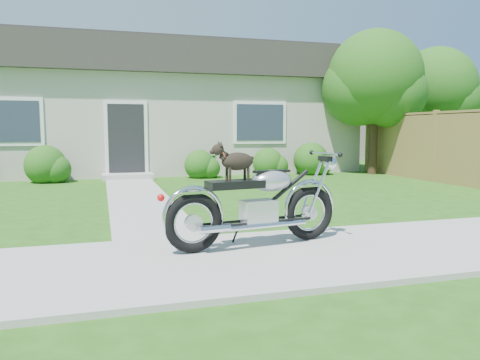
{
  "coord_description": "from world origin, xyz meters",
  "views": [
    {
      "loc": [
        -2.19,
        -4.68,
        1.39
      ],
      "look_at": [
        -0.51,
        1.0,
        0.75
      ],
      "focal_mm": 35.0,
      "sensor_mm": 36.0,
      "label": 1
    }
  ],
  "objects_px": {
    "potted_plant_right": "(212,166)",
    "motorcycle_with_dog": "(258,202)",
    "potted_plant_left": "(41,167)",
    "fence": "(435,146)",
    "tree_far": "(440,91)",
    "house": "(165,107)",
    "tree_near": "(380,82)"
  },
  "relations": [
    {
      "from": "potted_plant_right",
      "to": "motorcycle_with_dog",
      "type": "xyz_separation_m",
      "value": [
        -1.36,
        -8.15,
        0.23
      ]
    },
    {
      "from": "potted_plant_left",
      "to": "potted_plant_right",
      "type": "distance_m",
      "value": 4.61
    },
    {
      "from": "fence",
      "to": "motorcycle_with_dog",
      "type": "height_order",
      "value": "fence"
    },
    {
      "from": "fence",
      "to": "tree_far",
      "type": "height_order",
      "value": "tree_far"
    },
    {
      "from": "house",
      "to": "tree_far",
      "type": "distance_m",
      "value": 9.69
    },
    {
      "from": "potted_plant_left",
      "to": "potted_plant_right",
      "type": "xyz_separation_m",
      "value": [
        4.61,
        0.0,
        -0.07
      ]
    },
    {
      "from": "house",
      "to": "potted_plant_left",
      "type": "xyz_separation_m",
      "value": [
        -3.72,
        -3.44,
        -1.75
      ]
    },
    {
      "from": "tree_near",
      "to": "motorcycle_with_dog",
      "type": "height_order",
      "value": "tree_near"
    },
    {
      "from": "tree_far",
      "to": "potted_plant_right",
      "type": "bearing_deg",
      "value": -175.0
    },
    {
      "from": "fence",
      "to": "house",
      "type": "bearing_deg",
      "value": 135.26
    },
    {
      "from": "tree_near",
      "to": "house",
      "type": "bearing_deg",
      "value": 146.87
    },
    {
      "from": "potted_plant_right",
      "to": "house",
      "type": "bearing_deg",
      "value": 104.59
    },
    {
      "from": "tree_far",
      "to": "potted_plant_right",
      "type": "distance_m",
      "value": 8.76
    },
    {
      "from": "house",
      "to": "potted_plant_left",
      "type": "height_order",
      "value": "house"
    },
    {
      "from": "tree_near",
      "to": "motorcycle_with_dog",
      "type": "distance_m",
      "value": 10.3
    },
    {
      "from": "tree_near",
      "to": "tree_far",
      "type": "relative_size",
      "value": 1.04
    },
    {
      "from": "tree_near",
      "to": "potted_plant_right",
      "type": "xyz_separation_m",
      "value": [
        -5.15,
        0.5,
        -2.51
      ]
    },
    {
      "from": "house",
      "to": "fence",
      "type": "bearing_deg",
      "value": -44.74
    },
    {
      "from": "potted_plant_left",
      "to": "tree_near",
      "type": "bearing_deg",
      "value": -2.95
    },
    {
      "from": "fence",
      "to": "potted_plant_left",
      "type": "distance_m",
      "value": 10.42
    },
    {
      "from": "tree_near",
      "to": "motorcycle_with_dog",
      "type": "relative_size",
      "value": 2.0
    },
    {
      "from": "fence",
      "to": "tree_near",
      "type": "relative_size",
      "value": 1.49
    },
    {
      "from": "fence",
      "to": "potted_plant_right",
      "type": "xyz_separation_m",
      "value": [
        -5.41,
        2.8,
        -0.61
      ]
    },
    {
      "from": "fence",
      "to": "potted_plant_left",
      "type": "bearing_deg",
      "value": 164.39
    },
    {
      "from": "potted_plant_left",
      "to": "fence",
      "type": "bearing_deg",
      "value": -15.61
    },
    {
      "from": "fence",
      "to": "motorcycle_with_dog",
      "type": "bearing_deg",
      "value": -141.69
    },
    {
      "from": "house",
      "to": "motorcycle_with_dog",
      "type": "relative_size",
      "value": 5.68
    },
    {
      "from": "fence",
      "to": "tree_far",
      "type": "xyz_separation_m",
      "value": [
        2.99,
        3.53,
        1.79
      ]
    },
    {
      "from": "tree_near",
      "to": "tree_far",
      "type": "xyz_separation_m",
      "value": [
        3.24,
        1.24,
        -0.11
      ]
    },
    {
      "from": "tree_far",
      "to": "fence",
      "type": "bearing_deg",
      "value": -130.22
    },
    {
      "from": "potted_plant_left",
      "to": "motorcycle_with_dog",
      "type": "xyz_separation_m",
      "value": [
        3.25,
        -8.15,
        0.16
      ]
    },
    {
      "from": "fence",
      "to": "potted_plant_left",
      "type": "relative_size",
      "value": 8.22
    }
  ]
}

